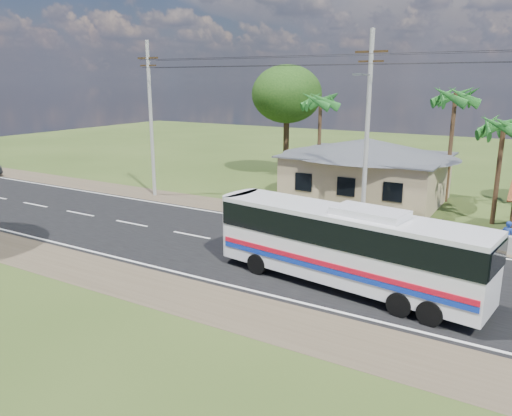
% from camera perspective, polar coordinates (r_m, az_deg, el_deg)
% --- Properties ---
extents(ground, '(120.00, 120.00, 0.00)m').
position_cam_1_polar(ground, '(25.38, 0.71, -4.72)').
color(ground, '#2E4117').
rests_on(ground, ground).
extents(road, '(120.00, 16.00, 0.03)m').
position_cam_1_polar(road, '(25.38, 0.71, -4.70)').
color(road, black).
rests_on(road, ground).
extents(house, '(12.40, 10.00, 5.00)m').
position_cam_1_polar(house, '(35.96, 12.59, 5.00)').
color(house, tan).
rests_on(house, ground).
extents(utility_poles, '(32.80, 2.22, 11.00)m').
position_cam_1_polar(utility_poles, '(28.91, 11.96, 9.05)').
color(utility_poles, '#9E9E99').
rests_on(utility_poles, ground).
extents(palm_near, '(2.80, 2.80, 6.70)m').
position_cam_1_polar(palm_near, '(31.97, 26.46, 8.25)').
color(palm_near, '#47301E').
rests_on(palm_near, ground).
extents(palm_mid, '(2.80, 2.80, 8.20)m').
position_cam_1_polar(palm_mid, '(36.78, 21.82, 11.61)').
color(palm_mid, '#47301E').
rests_on(palm_mid, ground).
extents(palm_far, '(2.80, 2.80, 7.70)m').
position_cam_1_polar(palm_far, '(40.12, 7.39, 11.97)').
color(palm_far, '#47301E').
rests_on(palm_far, ground).
extents(tree_behind_house, '(6.00, 6.00, 9.61)m').
position_cam_1_polar(tree_behind_house, '(43.63, 3.54, 12.82)').
color(tree_behind_house, '#47301E').
rests_on(tree_behind_house, ground).
extents(coach_bus, '(11.52, 3.92, 3.51)m').
position_cam_1_polar(coach_bus, '(20.51, 10.33, -3.76)').
color(coach_bus, silver).
rests_on(coach_bus, ground).
extents(motorcycle, '(1.89, 0.82, 0.96)m').
position_cam_1_polar(motorcycle, '(29.17, 19.45, -2.02)').
color(motorcycle, black).
rests_on(motorcycle, ground).
extents(person, '(0.67, 0.54, 1.62)m').
position_cam_1_polar(person, '(27.65, 26.79, -2.95)').
color(person, navy).
rests_on(person, ground).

